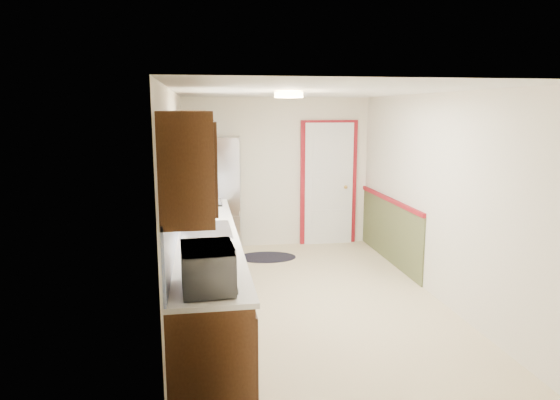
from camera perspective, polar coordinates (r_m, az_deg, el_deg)
name	(u,v)px	position (r m, az deg, el deg)	size (l,w,h in m)	color
room_shell	(311,200)	(5.65, 3.61, 0.00)	(3.20, 5.20, 2.52)	beige
kitchen_run	(202,245)	(5.31, -8.88, -5.08)	(0.63, 4.00, 2.20)	#371C0C
back_wall_trim	(341,193)	(8.06, 6.99, 0.81)	(1.12, 2.30, 2.08)	maroon
ceiling_fixture	(289,95)	(5.30, 1.01, 11.94)	(0.30, 0.30, 0.06)	#FFD88C
microwave	(208,263)	(3.63, -8.21, -7.14)	(0.55, 0.30, 0.37)	white
refrigerator	(215,197)	(7.58, -7.43, 0.32)	(0.84, 0.80, 1.81)	#B7B7BC
rug	(266,257)	(7.60, -1.56, -6.55)	(0.89, 0.57, 0.01)	black
cooktop	(204,202)	(6.93, -8.66, -0.28)	(0.47, 0.57, 0.02)	black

